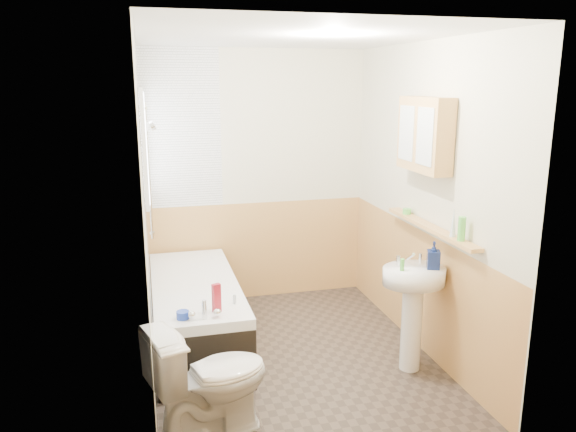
% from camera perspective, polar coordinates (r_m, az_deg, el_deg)
% --- Properties ---
extents(floor, '(2.80, 2.80, 0.00)m').
position_cam_1_polar(floor, '(4.72, 0.47, -14.14)').
color(floor, '#302822').
rests_on(floor, ground).
extents(ceiling, '(2.80, 2.80, 0.00)m').
position_cam_1_polar(ceiling, '(4.19, 0.54, 17.78)').
color(ceiling, white).
rests_on(ceiling, ground).
extents(wall_back, '(2.20, 0.02, 2.50)m').
position_cam_1_polar(wall_back, '(5.63, -3.21, 3.90)').
color(wall_back, beige).
rests_on(wall_back, ground).
extents(wall_front, '(2.20, 0.02, 2.50)m').
position_cam_1_polar(wall_front, '(2.99, 7.51, -4.92)').
color(wall_front, beige).
rests_on(wall_front, ground).
extents(wall_left, '(0.02, 2.80, 2.50)m').
position_cam_1_polar(wall_left, '(4.14, -14.50, -0.02)').
color(wall_left, beige).
rests_on(wall_left, ground).
extents(wall_right, '(0.02, 2.80, 2.50)m').
position_cam_1_polar(wall_right, '(4.68, 13.74, 1.57)').
color(wall_right, beige).
rests_on(wall_right, ground).
extents(wainscot_right, '(0.01, 2.80, 1.00)m').
position_cam_1_polar(wainscot_right, '(4.88, 13.02, -7.09)').
color(wainscot_right, tan).
rests_on(wainscot_right, wall_right).
extents(wainscot_front, '(2.20, 0.01, 1.00)m').
position_cam_1_polar(wainscot_front, '(3.32, 6.94, -17.18)').
color(wainscot_front, tan).
rests_on(wainscot_front, wall_front).
extents(wainscot_back, '(2.20, 0.01, 1.00)m').
position_cam_1_polar(wainscot_back, '(5.78, -3.07, -3.49)').
color(wainscot_back, tan).
rests_on(wainscot_back, wall_back).
extents(tile_cladding_left, '(0.01, 2.80, 2.50)m').
position_cam_1_polar(tile_cladding_left, '(4.14, -14.20, -0.00)').
color(tile_cladding_left, white).
rests_on(tile_cladding_left, wall_left).
extents(tile_return_back, '(0.75, 0.01, 1.50)m').
position_cam_1_polar(tile_return_back, '(5.45, -10.81, 8.66)').
color(tile_return_back, white).
rests_on(tile_return_back, wall_back).
extents(window, '(0.03, 0.79, 0.99)m').
position_cam_1_polar(window, '(5.01, -14.29, 6.93)').
color(window, white).
rests_on(window, wall_left).
extents(bathtub, '(0.70, 1.77, 0.70)m').
position_cam_1_polar(bathtub, '(4.89, -9.35, -9.52)').
color(bathtub, black).
rests_on(bathtub, floor).
extents(shower_riser, '(0.10, 0.07, 1.12)m').
position_cam_1_polar(shower_riser, '(4.70, -13.88, 5.54)').
color(shower_riser, silver).
rests_on(shower_riser, wall_left).
extents(toilet, '(0.85, 0.63, 0.75)m').
position_cam_1_polar(toilet, '(3.68, -7.92, -16.16)').
color(toilet, white).
rests_on(toilet, floor).
extents(sink, '(0.48, 0.39, 0.94)m').
position_cam_1_polar(sink, '(4.41, 12.57, -8.07)').
color(sink, white).
rests_on(sink, floor).
extents(pine_shelf, '(0.10, 1.30, 0.03)m').
position_cam_1_polar(pine_shelf, '(4.49, 14.22, -1.12)').
color(pine_shelf, tan).
rests_on(pine_shelf, wall_right).
extents(medicine_cabinet, '(0.16, 0.63, 0.57)m').
position_cam_1_polar(medicine_cabinet, '(4.46, 13.69, 8.04)').
color(medicine_cabinet, tan).
rests_on(medicine_cabinet, wall_right).
extents(foam_can, '(0.07, 0.07, 0.17)m').
position_cam_1_polar(foam_can, '(4.10, 17.23, -1.24)').
color(foam_can, '#59C647').
rests_on(foam_can, pine_shelf).
extents(green_bottle, '(0.05, 0.05, 0.21)m').
position_cam_1_polar(green_bottle, '(4.18, 16.45, -0.60)').
color(green_bottle, silver).
rests_on(green_bottle, pine_shelf).
extents(black_jar, '(0.08, 0.08, 0.05)m').
position_cam_1_polar(black_jar, '(4.82, 11.99, 0.48)').
color(black_jar, '#59C647').
rests_on(black_jar, pine_shelf).
extents(soap_bottle, '(0.16, 0.22, 0.09)m').
position_cam_1_polar(soap_bottle, '(4.33, 14.53, -4.58)').
color(soap_bottle, navy).
rests_on(soap_bottle, sink).
extents(clear_bottle, '(0.04, 0.04, 0.09)m').
position_cam_1_polar(clear_bottle, '(4.23, 11.53, -4.88)').
color(clear_bottle, '#59C647').
rests_on(clear_bottle, sink).
extents(blue_gel, '(0.07, 0.06, 0.21)m').
position_cam_1_polar(blue_gel, '(4.13, -7.27, -8.27)').
color(blue_gel, maroon).
rests_on(blue_gel, bathtub).
extents(cream_jar, '(0.09, 0.09, 0.06)m').
position_cam_1_polar(cream_jar, '(4.09, -10.64, -9.85)').
color(cream_jar, '#19339E').
rests_on(cream_jar, bathtub).
extents(orange_bottle, '(0.03, 0.03, 0.07)m').
position_cam_1_polar(orange_bottle, '(4.29, -5.45, -8.41)').
color(orange_bottle, silver).
rests_on(orange_bottle, bathtub).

